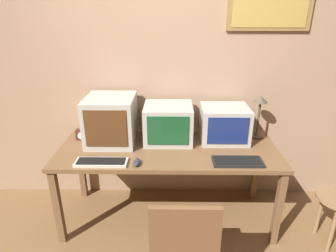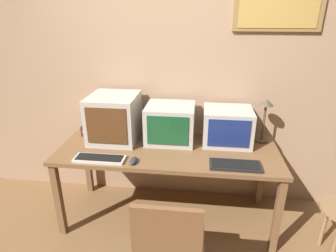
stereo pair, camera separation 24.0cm
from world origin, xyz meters
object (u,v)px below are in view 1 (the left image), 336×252
(monitor_right, at_px, (224,124))
(desk_lamp, at_px, (260,108))
(keyboard_main, at_px, (101,162))
(monitor_center, at_px, (168,123))
(monitor_left, at_px, (111,120))
(desk_clock, at_px, (83,134))
(keyboard_side, at_px, (238,161))
(mouse_near_keyboard, at_px, (137,162))

(monitor_right, height_order, desk_lamp, desk_lamp)
(keyboard_main, bearing_deg, monitor_center, 40.43)
(monitor_center, bearing_deg, desk_lamp, 5.52)
(monitor_left, bearing_deg, desk_clock, 173.13)
(keyboard_main, bearing_deg, desk_lamp, 21.14)
(monitor_right, height_order, keyboard_side, monitor_right)
(monitor_right, relative_size, desk_lamp, 1.05)
(keyboard_side, height_order, desk_lamp, desk_lamp)
(monitor_left, height_order, monitor_center, monitor_left)
(desk_clock, bearing_deg, keyboard_main, -58.47)
(monitor_left, height_order, keyboard_side, monitor_left)
(monitor_center, height_order, keyboard_side, monitor_center)
(desk_clock, bearing_deg, monitor_center, -0.54)
(monitor_left, bearing_deg, mouse_near_keyboard, -57.56)
(monitor_left, relative_size, monitor_center, 1.07)
(keyboard_side, relative_size, desk_clock, 3.44)
(keyboard_main, relative_size, desk_clock, 3.58)
(desk_lamp, bearing_deg, keyboard_side, -119.75)
(mouse_near_keyboard, bearing_deg, desk_clock, 140.46)
(mouse_near_keyboard, xyz_separation_m, desk_clock, (-0.56, 0.46, 0.03))
(monitor_left, distance_m, desk_clock, 0.33)
(keyboard_main, relative_size, mouse_near_keyboard, 3.55)
(mouse_near_keyboard, relative_size, desk_clock, 1.01)
(keyboard_side, bearing_deg, monitor_center, 142.79)
(monitor_left, distance_m, mouse_near_keyboard, 0.54)
(monitor_right, distance_m, keyboard_main, 1.15)
(monitor_center, distance_m, keyboard_main, 0.71)
(mouse_near_keyboard, bearing_deg, keyboard_side, 2.46)
(monitor_left, height_order, desk_clock, monitor_left)
(monitor_left, xyz_separation_m, desk_clock, (-0.29, 0.03, -0.16))
(monitor_right, distance_m, desk_lamp, 0.36)
(monitor_right, bearing_deg, desk_lamp, 11.03)
(mouse_near_keyboard, height_order, desk_lamp, desk_lamp)
(monitor_center, xyz_separation_m, desk_clock, (-0.81, 0.01, -0.12))
(desk_clock, relative_size, desk_lamp, 0.28)
(mouse_near_keyboard, bearing_deg, monitor_left, 122.44)
(keyboard_main, distance_m, mouse_near_keyboard, 0.28)
(monitor_center, height_order, mouse_near_keyboard, monitor_center)
(monitor_center, height_order, keyboard_main, monitor_center)
(monitor_right, xyz_separation_m, keyboard_main, (-1.04, -0.47, -0.15))
(keyboard_main, height_order, desk_lamp, desk_lamp)
(keyboard_main, bearing_deg, keyboard_side, 1.37)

